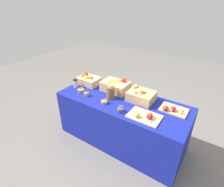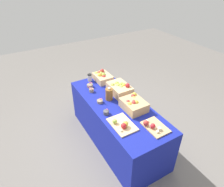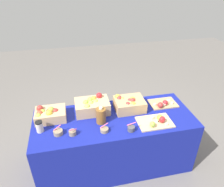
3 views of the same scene
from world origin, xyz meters
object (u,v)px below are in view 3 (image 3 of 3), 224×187
Objects in this scene: apple_crate_middle at (92,106)px; sample_bowl_extra at (73,133)px; cider_jug at (101,116)px; coffee_cup at (39,127)px; cutting_board_front at (156,121)px; sample_bowl_far at (131,128)px; apple_crate_left at (50,114)px; cutting_board_back at (163,103)px; sample_bowl_near at (58,132)px; apple_crate_right at (129,104)px; sample_bowl_mid at (104,130)px.

apple_crate_middle is 4.07× the size of sample_bowl_extra.
coffee_cup is at bearing -178.64° from cider_jug.
sample_bowl_far is (-0.32, -0.06, 0.00)m from cutting_board_front.
apple_crate_middle is 0.58m from sample_bowl_far.
apple_crate_left reaches higher than coffee_cup.
cutting_board_front is at bearing 11.21° from sample_bowl_far.
cutting_board_front is 0.32m from sample_bowl_far.
cider_jug reaches higher than apple_crate_middle.
apple_crate_left is at bearing 161.93° from cider_jug.
cutting_board_back is (0.23, 0.33, -0.00)m from cutting_board_front.
cutting_board_front is 1.29m from coffee_cup.
cutting_board_front is at bearing -13.86° from cider_jug.
sample_bowl_extra is at bearing -124.79° from apple_crate_middle.
apple_crate_middle is 3.58× the size of sample_bowl_far.
cutting_board_back is at bearing 11.90° from sample_bowl_near.
sample_bowl_far is at bearing -102.75° from apple_crate_right.
sample_bowl_far is (0.29, -0.05, 0.01)m from sample_bowl_mid.
apple_crate_right is 3.65× the size of sample_bowl_mid.
sample_bowl_far is 1.14× the size of sample_bowl_extra.
sample_bowl_near is 0.16m from sample_bowl_extra.
apple_crate_middle is 1.14× the size of apple_crate_right.
apple_crate_middle is 1.98× the size of cider_jug.
cider_jug is at bearing -154.25° from apple_crate_right.
apple_crate_right is at bearing 77.25° from sample_bowl_far.
sample_bowl_mid is (0.49, -0.06, -0.00)m from sample_bowl_near.
apple_crate_middle is 1.04× the size of cutting_board_front.
apple_crate_middle reaches higher than cutting_board_back.
apple_crate_left is at bearing 148.84° from sample_bowl_mid.
apple_crate_right is 1.06× the size of cutting_board_back.
sample_bowl_near is 0.21m from coffee_cup.
apple_crate_right is 0.92× the size of cutting_board_front.
apple_crate_left is 3.45× the size of sample_bowl_near.
sample_bowl_far is at bearing -50.85° from apple_crate_middle.
sample_bowl_extra is at bearing 173.70° from sample_bowl_far.
apple_crate_right is at bearing 18.40° from sample_bowl_near.
cutting_board_front is at bearing 1.26° from sample_bowl_mid.
coffee_cup reaches higher than sample_bowl_mid.
apple_crate_left is 0.31m from sample_bowl_near.
apple_crate_right is 2.78× the size of coffee_cup.
sample_bowl_near is at bearing -72.52° from apple_crate_left.
sample_bowl_near reaches higher than cutting_board_back.
apple_crate_middle reaches higher than sample_bowl_mid.
sample_bowl_mid is at bearing -31.16° from apple_crate_left.
coffee_cup reaches higher than sample_bowl_near.
apple_crate_left is 0.84× the size of apple_crate_middle.
coffee_cup is at bearing -157.50° from apple_crate_middle.
coffee_cup is (-0.67, -0.02, -0.03)m from cider_jug.
sample_bowl_extra is (-0.94, 0.01, 0.00)m from cutting_board_front.
coffee_cup is at bearing -169.20° from apple_crate_right.
cutting_board_back is 2.98× the size of sample_bowl_far.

